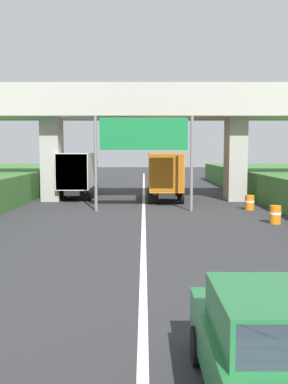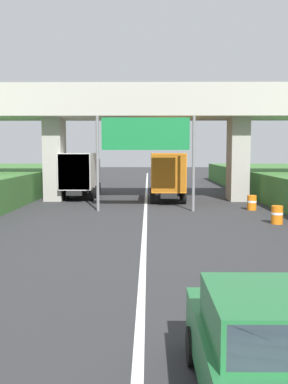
% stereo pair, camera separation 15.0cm
% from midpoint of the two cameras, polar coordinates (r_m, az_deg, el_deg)
% --- Properties ---
extents(lane_centre_stripe, '(0.20, 92.87, 0.01)m').
position_cam_midpoint_polar(lane_centre_stripe, '(25.15, 0.36, -2.76)').
color(lane_centre_stripe, white).
rests_on(lane_centre_stripe, ground).
extents(overpass_bridge, '(40.00, 4.80, 8.15)m').
position_cam_midpoint_polar(overpass_bridge, '(31.62, 0.42, 10.15)').
color(overpass_bridge, '#ADA89E').
rests_on(overpass_bridge, ground).
extents(overhead_highway_sign, '(5.88, 0.18, 5.65)m').
position_cam_midpoint_polar(overhead_highway_sign, '(25.64, 0.38, 6.80)').
color(overhead_highway_sign, slate).
rests_on(overhead_highway_sign, ground).
extents(truck_orange, '(2.44, 7.30, 3.44)m').
position_cam_midpoint_polar(truck_orange, '(31.63, 3.17, 2.41)').
color(truck_orange, black).
rests_on(truck_orange, ground).
extents(truck_white, '(2.44, 7.30, 3.44)m').
position_cam_midpoint_polar(truck_white, '(33.83, -8.14, 2.56)').
color(truck_white, black).
rests_on(truck_white, ground).
extents(car_green, '(1.86, 4.10, 1.72)m').
position_cam_midpoint_polar(car_green, '(6.47, 16.32, -19.60)').
color(car_green, '#236B38').
rests_on(car_green, ground).
extents(car_blue, '(1.86, 4.10, 1.72)m').
position_cam_midpoint_polar(car_blue, '(40.10, 2.78, 1.50)').
color(car_blue, '#233D9E').
rests_on(car_blue, ground).
extents(construction_barrel_3, '(0.57, 0.57, 0.90)m').
position_cam_midpoint_polar(construction_barrel_3, '(22.30, 17.34, -2.88)').
color(construction_barrel_3, orange).
rests_on(construction_barrel_3, ground).
extents(construction_barrel_4, '(0.57, 0.57, 0.90)m').
position_cam_midpoint_polar(construction_barrel_4, '(27.14, 14.20, -1.36)').
color(construction_barrel_4, orange).
rests_on(construction_barrel_4, ground).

